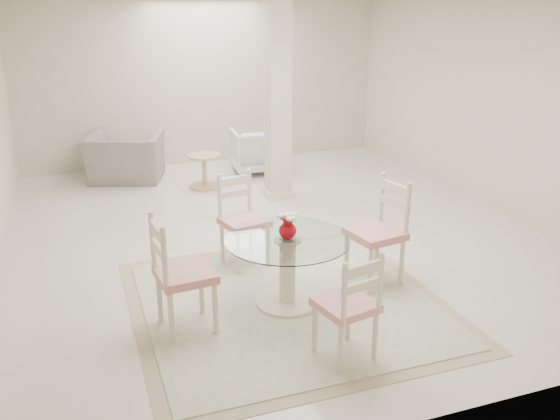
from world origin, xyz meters
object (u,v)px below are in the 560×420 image
object	(u,v)px
dining_table	(287,271)
red_vase	(288,226)
column	(278,101)
dining_chair_south	(351,299)
side_table	(205,172)
dining_chair_north	(241,213)
dining_chair_west	(176,267)
recliner_taupe	(125,157)
armchair_white	(256,150)
dining_chair_east	(382,224)

from	to	relation	value
dining_table	red_vase	bearing A→B (deg)	-18.43
column	red_vase	xyz separation A→B (m)	(-0.96, -3.00, -0.58)
dining_chair_south	side_table	xyz separation A→B (m)	(-0.06, 4.76, -0.30)
dining_chair_north	dining_chair_west	xyz separation A→B (m)	(-0.88, -1.14, 0.03)
dining_chair_north	side_table	distance (m)	2.77
dining_chair_north	dining_chair_west	world-z (taller)	dining_chair_west
dining_chair_north	recliner_taupe	distance (m)	3.62
dining_table	side_table	distance (m)	3.75
recliner_taupe	side_table	xyz separation A→B (m)	(1.05, -0.77, -0.13)
column	dining_table	bearing A→B (deg)	-107.81
column	dining_chair_south	size ratio (longest dim) A/B	2.67
dining_table	dining_chair_west	distance (m)	1.06
red_vase	dining_chair_north	xyz separation A→B (m)	(-0.14, 1.01, -0.20)
column	dining_chair_south	bearing A→B (deg)	-101.65
column	dining_chair_north	xyz separation A→B (m)	(-1.10, -1.99, -0.79)
red_vase	dining_chair_north	world-z (taller)	dining_chair_north
red_vase	dining_table	bearing A→B (deg)	161.57
red_vase	recliner_taupe	bearing A→B (deg)	102.13
red_vase	armchair_white	distance (m)	4.46
dining_chair_north	column	bearing A→B (deg)	47.68
red_vase	dining_chair_north	distance (m)	1.04
column	red_vase	bearing A→B (deg)	-107.79
dining_chair_south	recliner_taupe	size ratio (longest dim) A/B	0.91
dining_chair_north	armchair_white	size ratio (longest dim) A/B	1.39
dining_chair_north	dining_table	bearing A→B (deg)	-95.44
dining_table	dining_chair_north	xyz separation A→B (m)	(-0.14, 1.01, 0.23)
dining_chair_west	dining_chair_south	world-z (taller)	dining_chair_west
dining_chair_north	dining_chair_south	xyz separation A→B (m)	(0.28, -2.02, -0.03)
red_vase	dining_chair_west	world-z (taller)	dining_chair_west
dining_table	recliner_taupe	world-z (taller)	recliner_taupe
dining_table	recliner_taupe	bearing A→B (deg)	102.12
armchair_white	side_table	size ratio (longest dim) A/B	1.55
armchair_white	column	bearing A→B (deg)	91.41
dining_chair_north	dining_chair_south	distance (m)	2.03
dining_table	dining_chair_north	world-z (taller)	dining_chair_north
recliner_taupe	armchair_white	size ratio (longest dim) A/B	1.44
column	dining_chair_south	world-z (taller)	column
red_vase	dining_chair_south	xyz separation A→B (m)	(0.14, -1.01, -0.24)
red_vase	side_table	size ratio (longest dim) A/B	0.49
dining_chair_south	side_table	world-z (taller)	dining_chair_south
column	red_vase	world-z (taller)	column
recliner_taupe	column	bearing A→B (deg)	159.35
side_table	dining_table	bearing A→B (deg)	-91.23
dining_chair_west	recliner_taupe	bearing A→B (deg)	-6.17
dining_chair_west	side_table	distance (m)	4.05
dining_chair_east	dining_chair_west	xyz separation A→B (m)	(-2.03, -0.27, -0.01)
dining_chair_east	dining_chair_north	size ratio (longest dim) A/B	1.08
dining_table	dining_chair_south	distance (m)	1.04
red_vase	armchair_white	size ratio (longest dim) A/B	0.32
dining_chair_west	column	bearing A→B (deg)	-37.95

